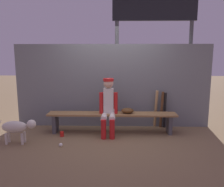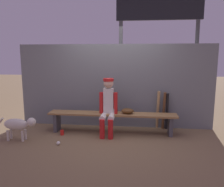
{
  "view_description": "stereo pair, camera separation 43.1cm",
  "coord_description": "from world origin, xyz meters",
  "px_view_note": "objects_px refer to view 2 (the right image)",
  "views": [
    {
      "loc": [
        0.13,
        -4.89,
        1.73
      ],
      "look_at": [
        0.0,
        0.0,
        0.91
      ],
      "focal_mm": 35.78,
      "sensor_mm": 36.0,
      "label": 1
    },
    {
      "loc": [
        0.56,
        -4.86,
        1.73
      ],
      "look_at": [
        0.0,
        0.0,
        0.91
      ],
      "focal_mm": 35.78,
      "sensor_mm": 36.0,
      "label": 2
    }
  ],
  "objects_px": {
    "baseball_glove": "(128,111)",
    "cup_on_bench": "(115,111)",
    "bat_wood_tan": "(158,110)",
    "bat_aluminum_black": "(167,112)",
    "cup_on_ground": "(62,133)",
    "baseball": "(58,143)",
    "bat_wood_dark": "(164,111)",
    "dugout_bench": "(112,117)",
    "player_seated": "(108,105)",
    "scoreboard": "(161,18)",
    "dog": "(19,125)"
  },
  "relations": [
    {
      "from": "dugout_bench",
      "to": "cup_on_bench",
      "type": "height_order",
      "value": "cup_on_bench"
    },
    {
      "from": "bat_aluminum_black",
      "to": "dugout_bench",
      "type": "bearing_deg",
      "value": -163.08
    },
    {
      "from": "cup_on_bench",
      "to": "dog",
      "type": "relative_size",
      "value": 0.13
    },
    {
      "from": "baseball_glove",
      "to": "cup_on_bench",
      "type": "distance_m",
      "value": 0.28
    },
    {
      "from": "bat_wood_tan",
      "to": "scoreboard",
      "type": "distance_m",
      "value": 2.35
    },
    {
      "from": "bat_wood_tan",
      "to": "baseball_glove",
      "type": "bearing_deg",
      "value": -148.77
    },
    {
      "from": "bat_wood_dark",
      "to": "bat_aluminum_black",
      "type": "bearing_deg",
      "value": -6.0
    },
    {
      "from": "bat_wood_dark",
      "to": "cup_on_bench",
      "type": "xyz_separation_m",
      "value": [
        -1.12,
        -0.41,
        0.07
      ]
    },
    {
      "from": "cup_on_bench",
      "to": "player_seated",
      "type": "bearing_deg",
      "value": -149.28
    },
    {
      "from": "scoreboard",
      "to": "dog",
      "type": "relative_size",
      "value": 4.46
    },
    {
      "from": "player_seated",
      "to": "baseball_glove",
      "type": "xyz_separation_m",
      "value": [
        0.43,
        0.11,
        -0.15
      ]
    },
    {
      "from": "bat_aluminum_black",
      "to": "cup_on_ground",
      "type": "bearing_deg",
      "value": -164.35
    },
    {
      "from": "player_seated",
      "to": "scoreboard",
      "type": "xyz_separation_m",
      "value": [
        1.21,
        1.3,
        2.01
      ]
    },
    {
      "from": "bat_wood_dark",
      "to": "scoreboard",
      "type": "height_order",
      "value": "scoreboard"
    },
    {
      "from": "baseball",
      "to": "baseball_glove",
      "type": "bearing_deg",
      "value": 32.01
    },
    {
      "from": "bat_aluminum_black",
      "to": "dog",
      "type": "height_order",
      "value": "bat_aluminum_black"
    },
    {
      "from": "baseball_glove",
      "to": "player_seated",
      "type": "bearing_deg",
      "value": -166.08
    },
    {
      "from": "cup_on_ground",
      "to": "cup_on_bench",
      "type": "height_order",
      "value": "cup_on_bench"
    },
    {
      "from": "cup_on_ground",
      "to": "scoreboard",
      "type": "relative_size",
      "value": 0.03
    },
    {
      "from": "bat_aluminum_black",
      "to": "scoreboard",
      "type": "bearing_deg",
      "value": 99.33
    },
    {
      "from": "baseball",
      "to": "cup_on_bench",
      "type": "xyz_separation_m",
      "value": [
        1.04,
        0.81,
        0.48
      ]
    },
    {
      "from": "baseball_glove",
      "to": "cup_on_bench",
      "type": "relative_size",
      "value": 2.55
    },
    {
      "from": "dugout_bench",
      "to": "bat_wood_tan",
      "type": "xyz_separation_m",
      "value": [
        1.06,
        0.43,
        0.1
      ]
    },
    {
      "from": "cup_on_ground",
      "to": "player_seated",
      "type": "bearing_deg",
      "value": 9.44
    },
    {
      "from": "dog",
      "to": "baseball_glove",
      "type": "bearing_deg",
      "value": 16.87
    },
    {
      "from": "cup_on_ground",
      "to": "cup_on_bench",
      "type": "distance_m",
      "value": 1.27
    },
    {
      "from": "bat_wood_tan",
      "to": "bat_aluminum_black",
      "type": "distance_m",
      "value": 0.22
    },
    {
      "from": "baseball",
      "to": "scoreboard",
      "type": "relative_size",
      "value": 0.02
    },
    {
      "from": "cup_on_bench",
      "to": "dugout_bench",
      "type": "bearing_deg",
      "value": 164.83
    },
    {
      "from": "dugout_bench",
      "to": "bat_wood_tan",
      "type": "bearing_deg",
      "value": 22.06
    },
    {
      "from": "dugout_bench",
      "to": "baseball_glove",
      "type": "xyz_separation_m",
      "value": [
        0.35,
        0.0,
        0.15
      ]
    },
    {
      "from": "player_seated",
      "to": "baseball",
      "type": "distance_m",
      "value": 1.31
    },
    {
      "from": "bat_wood_tan",
      "to": "bat_aluminum_black",
      "type": "relative_size",
      "value": 1.06
    },
    {
      "from": "player_seated",
      "to": "dog",
      "type": "xyz_separation_m",
      "value": [
        -1.79,
        -0.57,
        -0.34
      ]
    },
    {
      "from": "dog",
      "to": "bat_aluminum_black",
      "type": "bearing_deg",
      "value": 18.65
    },
    {
      "from": "dugout_bench",
      "to": "cup_on_ground",
      "type": "bearing_deg",
      "value": -165.86
    },
    {
      "from": "bat_aluminum_black",
      "to": "cup_on_ground",
      "type": "relative_size",
      "value": 7.95
    },
    {
      "from": "player_seated",
      "to": "bat_wood_tan",
      "type": "relative_size",
      "value": 1.34
    },
    {
      "from": "baseball_glove",
      "to": "scoreboard",
      "type": "bearing_deg",
      "value": 56.67
    },
    {
      "from": "bat_wood_tan",
      "to": "bat_wood_dark",
      "type": "xyz_separation_m",
      "value": [
        0.14,
        -0.03,
        -0.01
      ]
    },
    {
      "from": "baseball",
      "to": "cup_on_ground",
      "type": "height_order",
      "value": "cup_on_ground"
    },
    {
      "from": "dugout_bench",
      "to": "baseball",
      "type": "relative_size",
      "value": 39.11
    },
    {
      "from": "baseball_glove",
      "to": "baseball",
      "type": "relative_size",
      "value": 3.78
    },
    {
      "from": "bat_aluminum_black",
      "to": "cup_on_bench",
      "type": "distance_m",
      "value": 1.27
    },
    {
      "from": "cup_on_bench",
      "to": "scoreboard",
      "type": "relative_size",
      "value": 0.03
    },
    {
      "from": "bat_wood_tan",
      "to": "dog",
      "type": "relative_size",
      "value": 1.1
    },
    {
      "from": "cup_on_bench",
      "to": "dog",
      "type": "height_order",
      "value": "cup_on_bench"
    },
    {
      "from": "baseball_glove",
      "to": "bat_wood_dark",
      "type": "xyz_separation_m",
      "value": [
        0.84,
        0.39,
        -0.07
      ]
    },
    {
      "from": "player_seated",
      "to": "bat_wood_dark",
      "type": "xyz_separation_m",
      "value": [
        1.27,
        0.5,
        -0.22
      ]
    },
    {
      "from": "bat_wood_tan",
      "to": "cup_on_bench",
      "type": "relative_size",
      "value": 8.46
    }
  ]
}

